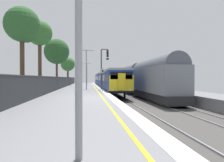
{
  "coord_description": "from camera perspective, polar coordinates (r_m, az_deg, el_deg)",
  "views": [
    {
      "loc": [
        -1.52,
        -17.45,
        1.54
      ],
      "look_at": [
        1.36,
        8.32,
        1.2
      ],
      "focal_mm": 35.17,
      "sensor_mm": 36.0,
      "label": 1
    }
  ],
  "objects": [
    {
      "name": "background_tree_left",
      "position": [
        49.99,
        -11.36,
        4.18
      ],
      "size": [
        3.13,
        3.13,
        6.23
      ],
      "color": "#473323",
      "rests_on": "ground"
    },
    {
      "name": "platform_lamp_mid",
      "position": [
        29.44,
        -6.69,
        3.92
      ],
      "size": [
        2.0,
        0.2,
        5.34
      ],
      "color": "#93999E",
      "rests_on": "ground"
    },
    {
      "name": "background_tree_right",
      "position": [
        27.02,
        -18.23,
        11.33
      ],
      "size": [
        2.85,
        2.85,
        8.14
      ],
      "color": "#473323",
      "rests_on": "ground"
    },
    {
      "name": "background_tree_centre",
      "position": [
        40.63,
        -14.13,
        7.27
      ],
      "size": [
        4.49,
        4.49,
        8.54
      ],
      "color": "#473323",
      "rests_on": "ground"
    },
    {
      "name": "platform_lamp_far",
      "position": [
        54.64,
        -6.54,
        2.46
      ],
      "size": [
        2.0,
        0.2,
        5.33
      ],
      "color": "#93999E",
      "rests_on": "ground"
    },
    {
      "name": "freight_train_adjacent_track",
      "position": [
        39.4,
        4.79,
        0.88
      ],
      "size": [
        2.6,
        43.16,
        4.79
      ],
      "color": "#232326",
      "rests_on": "ground"
    },
    {
      "name": "background_tree_back",
      "position": [
        20.99,
        -22.12,
        12.95
      ],
      "size": [
        3.03,
        3.03,
        7.69
      ],
      "color": "#473323",
      "rests_on": "ground"
    },
    {
      "name": "signal_gantry",
      "position": [
        30.03,
        -2.3,
        4.36
      ],
      "size": [
        1.1,
        0.24,
        5.52
      ],
      "color": "#47474C",
      "rests_on": "ground"
    },
    {
      "name": "commuter_train_at_platform",
      "position": [
        43.97,
        -1.65,
        0.4
      ],
      "size": [
        2.83,
        41.66,
        3.81
      ],
      "color": "navy",
      "rests_on": "ground"
    },
    {
      "name": "speed_limit_sign",
      "position": [
        26.0,
        -2.46,
        1.14
      ],
      "size": [
        0.59,
        0.08,
        2.69
      ],
      "color": "#59595B",
      "rests_on": "ground"
    },
    {
      "name": "platform_back_fence",
      "position": [
        17.9,
        -19.06,
        -1.32
      ],
      "size": [
        0.07,
        99.0,
        1.73
      ],
      "color": "#282B2D",
      "rests_on": "ground"
    },
    {
      "name": "ground",
      "position": [
        18.06,
        7.03,
        -6.08
      ],
      "size": [
        17.4,
        110.0,
        1.21
      ],
      "color": "slate"
    }
  ]
}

